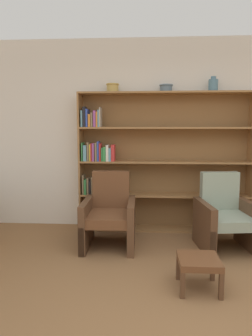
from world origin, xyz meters
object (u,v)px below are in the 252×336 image
object	(u,v)px
bookshelf	(150,164)
bowl_copper	(166,88)
vase_tall	(213,85)
armchair_cushioned	(225,217)
bowl_cream	(113,88)
armchair_leather	(109,215)
footstool	(199,263)

from	to	relation	value
bookshelf	bowl_copper	size ratio (longest dim) A/B	12.72
bookshelf	bowl_copper	xyz separation A→B (m)	(0.20, -0.03, 1.06)
bowl_copper	vase_tall	distance (m)	0.64
bowl_copper	armchair_cushioned	distance (m)	1.89
vase_tall	bowl_cream	bearing A→B (deg)	180.00
armchair_leather	footstool	distance (m)	1.38
bowl_cream	bowl_copper	bearing A→B (deg)	0.00
bookshelf	armchair_leather	xyz separation A→B (m)	(-0.52, -0.66, -0.58)
armchair_leather	armchair_cushioned	world-z (taller)	same
bowl_cream	footstool	world-z (taller)	bowl_cream
bowl_copper	armchair_leather	distance (m)	1.90
bookshelf	armchair_leather	distance (m)	1.02
bowl_cream	vase_tall	bearing A→B (deg)	0.00
armchair_leather	footstool	bearing A→B (deg)	132.40
bowl_copper	vase_tall	xyz separation A→B (m)	(0.64, 0.00, 0.03)
bowl_cream	vase_tall	xyz separation A→B (m)	(1.38, 0.00, 0.02)
bowl_cream	bowl_copper	size ratio (longest dim) A/B	0.97
bowl_copper	armchair_cushioned	xyz separation A→B (m)	(0.70, -0.63, -1.64)
bowl_copper	footstool	world-z (taller)	bowl_copper
vase_tall	armchair_leather	size ratio (longest dim) A/B	0.22
bowl_cream	armchair_cushioned	world-z (taller)	bowl_cream
armchair_leather	bookshelf	bearing A→B (deg)	-129.00
bowl_cream	vase_tall	size ratio (longest dim) A/B	0.91
armchair_cushioned	bowl_cream	bearing A→B (deg)	-30.74
bowl_copper	footstool	distance (m)	2.43
armchair_leather	armchair_cushioned	bearing A→B (deg)	179.37
armchair_cushioned	vase_tall	bearing A→B (deg)	-91.47
bookshelf	armchair_cushioned	bearing A→B (deg)	-36.00
armchair_cushioned	armchair_leather	bearing A→B (deg)	-7.16
bowl_cream	footstool	distance (m)	2.61
bookshelf	vase_tall	xyz separation A→B (m)	(0.84, -0.03, 1.09)
bowl_cream	footstool	xyz separation A→B (m)	(0.96, -1.64, -1.79)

